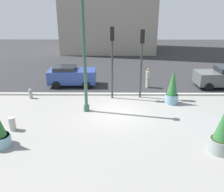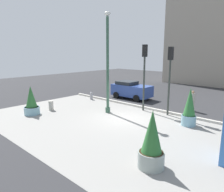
# 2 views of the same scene
# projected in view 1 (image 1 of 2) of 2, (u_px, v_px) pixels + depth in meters

# --- Properties ---
(ground_plane) EXTENTS (60.00, 60.00, 0.00)m
(ground_plane) POSITION_uv_depth(u_px,v_px,m) (116.00, 91.00, 19.00)
(ground_plane) COLOR #2D2D30
(plaza_pavement) EXTENTS (18.00, 10.00, 0.02)m
(plaza_pavement) POSITION_uv_depth(u_px,v_px,m) (117.00, 128.00, 13.39)
(plaza_pavement) COLOR gray
(plaza_pavement) RESTS_ON ground_plane
(curb_strip) EXTENTS (18.00, 0.24, 0.16)m
(curb_strip) POSITION_uv_depth(u_px,v_px,m) (116.00, 94.00, 18.15)
(curb_strip) COLOR #B7B2A8
(curb_strip) RESTS_ON ground_plane
(lamp_post) EXTENTS (0.44, 0.44, 7.27)m
(lamp_post) POSITION_uv_depth(u_px,v_px,m) (84.00, 56.00, 14.23)
(lamp_post) COLOR #335642
(lamp_post) RESTS_ON ground_plane
(potted_plant_curbside) EXTENTS (0.88, 0.88, 2.40)m
(potted_plant_curbside) POSITION_uv_depth(u_px,v_px,m) (172.00, 89.00, 16.29)
(potted_plant_curbside) COLOR #7AA8B7
(potted_plant_curbside) RESTS_ON ground_plane
(potted_plant_near_right) EXTENTS (1.05, 1.05, 2.37)m
(potted_plant_near_right) POSITION_uv_depth(u_px,v_px,m) (223.00, 132.00, 10.84)
(potted_plant_near_right) COLOR gray
(potted_plant_near_right) RESTS_ON ground_plane
(fire_hydrant) EXTENTS (0.36, 0.26, 0.75)m
(fire_hydrant) POSITION_uv_depth(u_px,v_px,m) (31.00, 94.00, 17.44)
(fire_hydrant) COLOR #99999E
(fire_hydrant) RESTS_ON ground_plane
(concrete_bollard) EXTENTS (0.36, 0.36, 0.75)m
(concrete_bollard) POSITION_uv_depth(u_px,v_px,m) (12.00, 124.00, 13.00)
(concrete_bollard) COLOR #B2ADA3
(concrete_bollard) RESTS_ON ground_plane
(traffic_light_far_side) EXTENTS (0.28, 0.42, 5.06)m
(traffic_light_far_side) POSITION_uv_depth(u_px,v_px,m) (112.00, 52.00, 16.46)
(traffic_light_far_side) COLOR #333833
(traffic_light_far_side) RESTS_ON ground_plane
(traffic_light_corner) EXTENTS (0.28, 0.42, 4.87)m
(traffic_light_corner) POSITION_uv_depth(u_px,v_px,m) (142.00, 53.00, 16.61)
(traffic_light_corner) COLOR #333833
(traffic_light_corner) RESTS_ON ground_plane
(car_passing_lane) EXTENTS (3.97, 2.14, 1.67)m
(car_passing_lane) POSITION_uv_depth(u_px,v_px,m) (72.00, 76.00, 20.07)
(car_passing_lane) COLOR #2D4793
(car_passing_lane) RESTS_ON ground_plane
(car_curb_west) EXTENTS (3.95, 2.22, 1.69)m
(car_curb_west) POSITION_uv_depth(u_px,v_px,m) (221.00, 77.00, 19.69)
(car_curb_west) COLOR #565B56
(car_curb_west) RESTS_ON ground_plane
(pedestrian_on_sidewalk) EXTENTS (0.51, 0.51, 1.61)m
(pedestrian_on_sidewalk) POSITION_uv_depth(u_px,v_px,m) (148.00, 77.00, 19.57)
(pedestrian_on_sidewalk) COLOR #B2AD9E
(pedestrian_on_sidewalk) RESTS_ON ground_plane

